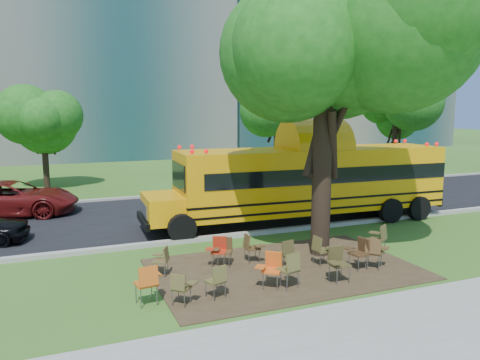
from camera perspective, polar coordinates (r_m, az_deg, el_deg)
name	(u,v)px	position (r m, az deg, el deg)	size (l,w,h in m)	color
ground	(243,268)	(12.99, 0.42, -10.72)	(160.00, 160.00, 0.00)	#33541A
sidewalk	(352,356)	(8.97, 13.55, -20.18)	(60.00, 4.00, 0.04)	gray
dirt_patch	(284,269)	(12.96, 5.44, -10.74)	(7.00, 4.50, 0.03)	#382819
asphalt_road	(178,215)	(19.40, -7.54, -4.20)	(80.00, 8.00, 0.04)	black
kerb_near	(209,238)	(15.66, -3.82, -7.08)	(80.00, 0.25, 0.14)	gray
kerb_far	(157,196)	(23.30, -10.09, -1.97)	(80.00, 0.25, 0.14)	gray
building_main	(3,32)	(47.91, -26.90, 15.78)	(38.00, 16.00, 22.00)	slate
building_right	(309,38)	(57.65, 8.38, 16.73)	(30.00, 16.00, 25.00)	slate
bg_tree_2	(42,111)	(27.33, -22.95, 7.77)	(4.80, 4.80, 6.62)	black
bg_tree_3	(278,97)	(28.34, 4.61, 10.08)	(5.60, 5.60, 7.84)	black
bg_tree_4	(396,108)	(31.94, 18.51, 8.27)	(5.00, 5.00, 6.85)	black
main_tree	(325,68)	(13.76, 10.27, 13.24)	(7.20, 7.20, 9.06)	black
school_bus	(310,180)	(18.03, 8.56, 0.04)	(11.69, 3.07, 2.83)	orange
chair_0	(148,280)	(10.73, -11.16, -11.89)	(0.62, 0.61, 0.93)	#C85715
chair_1	(181,286)	(10.58, -7.19, -12.65)	(0.66, 0.53, 0.77)	#4F4622
chair_2	(217,278)	(10.88, -2.76, -11.83)	(0.56, 0.61, 0.82)	brown
chair_3	(271,266)	(11.49, 3.84, -10.46)	(0.77, 0.61, 0.89)	#D65716
chair_4	(290,266)	(11.47, 6.13, -10.42)	(0.63, 0.67, 0.93)	brown
chair_5	(338,260)	(12.08, 11.81, -9.58)	(0.60, 0.54, 0.92)	#433B1D
chair_6	(359,250)	(13.14, 14.36, -8.29)	(0.60, 0.59, 0.88)	#402A17
chair_7	(375,250)	(13.23, 16.10, -8.19)	(0.77, 0.61, 0.89)	#51381D
chair_8	(162,258)	(12.45, -9.46, -9.37)	(0.51, 0.65, 0.78)	brown
chair_9	(224,249)	(13.04, -1.96, -8.36)	(0.68, 0.53, 0.80)	#4C361B
chair_10	(251,245)	(13.27, 1.35, -7.99)	(0.48, 0.55, 0.83)	#4C351B
chair_11	(286,251)	(12.79, 5.60, -8.62)	(0.58, 0.61, 0.85)	#413B1C
chair_12	(321,248)	(13.19, 9.85, -8.16)	(0.52, 0.56, 0.85)	#4F4922
chair_13	(379,237)	(14.47, 16.60, -6.63)	(0.63, 0.79, 0.95)	#4B4020
chair_14	(218,248)	(13.03, -2.68, -8.31)	(0.68, 0.54, 0.83)	#AA2812
bg_car_red	(12,198)	(21.15, -26.03, -2.03)	(2.36, 5.12, 1.42)	#570F0F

